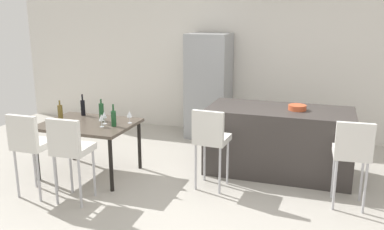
# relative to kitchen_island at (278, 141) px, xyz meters

# --- Properties ---
(ground_plane) EXTENTS (10.00, 10.00, 0.00)m
(ground_plane) POSITION_rel_kitchen_island_xyz_m (-0.48, -0.87, -0.46)
(ground_plane) COLOR #ADA89E
(back_wall) EXTENTS (10.00, 0.12, 2.90)m
(back_wall) POSITION_rel_kitchen_island_xyz_m (-0.48, 1.80, 0.99)
(back_wall) COLOR silver
(back_wall) RESTS_ON ground_plane
(kitchen_island) EXTENTS (1.96, 0.92, 0.92)m
(kitchen_island) POSITION_rel_kitchen_island_xyz_m (0.00, 0.00, 0.00)
(kitchen_island) COLOR #383330
(kitchen_island) RESTS_ON ground_plane
(bar_chair_left) EXTENTS (0.42, 0.42, 1.05)m
(bar_chair_left) POSITION_rel_kitchen_island_xyz_m (-0.74, -0.84, 0.24)
(bar_chair_left) COLOR silver
(bar_chair_left) RESTS_ON ground_plane
(bar_chair_middle) EXTENTS (0.42, 0.42, 1.05)m
(bar_chair_middle) POSITION_rel_kitchen_island_xyz_m (0.91, -0.84, 0.24)
(bar_chair_middle) COLOR silver
(bar_chair_middle) RESTS_ON ground_plane
(dining_table) EXTENTS (1.24, 0.94, 0.74)m
(dining_table) POSITION_rel_kitchen_island_xyz_m (-2.46, -0.90, 0.21)
(dining_table) COLOR #4C4238
(dining_table) RESTS_ON ground_plane
(dining_chair_near) EXTENTS (0.40, 0.40, 1.05)m
(dining_chair_near) POSITION_rel_kitchen_island_xyz_m (-2.74, -1.73, 0.24)
(dining_chair_near) COLOR silver
(dining_chair_near) RESTS_ON ground_plane
(dining_chair_far) EXTENTS (0.42, 0.42, 1.05)m
(dining_chair_far) POSITION_rel_kitchen_island_xyz_m (-2.18, -1.73, 0.24)
(dining_chair_far) COLOR silver
(dining_chair_far) RESTS_ON ground_plane
(wine_bottle_middle) EXTENTS (0.06, 0.06, 0.31)m
(wine_bottle_middle) POSITION_rel_kitchen_island_xyz_m (-2.75, -0.56, 0.40)
(wine_bottle_middle) COLOR black
(wine_bottle_middle) RESTS_ON dining_table
(wine_bottle_corner) EXTENTS (0.07, 0.07, 0.30)m
(wine_bottle_corner) POSITION_rel_kitchen_island_xyz_m (-2.04, -0.94, 0.39)
(wine_bottle_corner) COLOR #194723
(wine_bottle_corner) RESTS_ON dining_table
(wine_bottle_left) EXTENTS (0.07, 0.07, 0.29)m
(wine_bottle_left) POSITION_rel_kitchen_island_xyz_m (-2.86, -0.94, 0.40)
(wine_bottle_left) COLOR brown
(wine_bottle_left) RESTS_ON dining_table
(wine_bottle_end) EXTENTS (0.07, 0.07, 0.31)m
(wine_bottle_end) POSITION_rel_kitchen_island_xyz_m (-2.34, -0.74, 0.41)
(wine_bottle_end) COLOR #194723
(wine_bottle_end) RESTS_ON dining_table
(wine_glass_right) EXTENTS (0.07, 0.07, 0.17)m
(wine_glass_right) POSITION_rel_kitchen_island_xyz_m (-2.22, -0.87, 0.40)
(wine_glass_right) COLOR silver
(wine_glass_right) RESTS_ON dining_table
(wine_glass_far) EXTENTS (0.07, 0.07, 0.17)m
(wine_glass_far) POSITION_rel_kitchen_island_xyz_m (-2.18, -1.01, 0.40)
(wine_glass_far) COLOR silver
(wine_glass_far) RESTS_ON dining_table
(wine_glass_near) EXTENTS (0.07, 0.07, 0.17)m
(wine_glass_near) POSITION_rel_kitchen_island_xyz_m (-1.92, -0.73, 0.40)
(wine_glass_near) COLOR silver
(wine_glass_near) RESTS_ON dining_table
(refrigerator) EXTENTS (0.72, 0.68, 1.84)m
(refrigerator) POSITION_rel_kitchen_island_xyz_m (-1.41, 1.36, 0.46)
(refrigerator) COLOR #939699
(refrigerator) RESTS_ON ground_plane
(fruit_bowl) EXTENTS (0.24, 0.24, 0.07)m
(fruit_bowl) POSITION_rel_kitchen_island_xyz_m (0.23, -0.01, 0.50)
(fruit_bowl) COLOR #C6512D
(fruit_bowl) RESTS_ON kitchen_island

